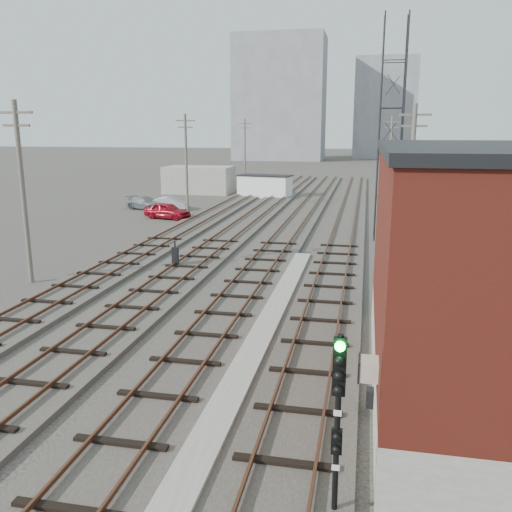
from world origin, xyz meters
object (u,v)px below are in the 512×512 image
(car_red, at_px, (167,211))
(car_silver, at_px, (170,203))
(switch_stand, at_px, (175,257))
(site_trailer, at_px, (265,186))
(signal_mast, at_px, (338,415))
(car_grey, at_px, (146,203))

(car_red, distance_m, car_silver, 5.64)
(switch_stand, relative_size, site_trailer, 0.23)
(signal_mast, height_order, car_grey, signal_mast)
(switch_stand, bearing_deg, car_red, 106.41)
(signal_mast, height_order, switch_stand, signal_mast)
(car_red, relative_size, car_grey, 0.97)
(signal_mast, xyz_separation_m, site_trailer, (-11.03, 51.59, -1.00))
(signal_mast, height_order, car_silver, signal_mast)
(signal_mast, xyz_separation_m, switch_stand, (-9.94, 18.43, -1.60))
(signal_mast, bearing_deg, switch_stand, 118.35)
(switch_stand, height_order, site_trailer, site_trailer)
(signal_mast, relative_size, site_trailer, 0.61)
(car_red, xyz_separation_m, car_grey, (-4.09, 4.93, -0.09))
(switch_stand, distance_m, site_trailer, 33.18)
(car_red, height_order, car_grey, car_red)
(switch_stand, bearing_deg, signal_mast, -67.17)
(signal_mast, relative_size, car_red, 0.94)
(site_trailer, distance_m, car_silver, 13.53)
(car_silver, relative_size, car_grey, 0.87)
(signal_mast, bearing_deg, car_red, 115.41)
(site_trailer, bearing_deg, car_red, -97.60)
(car_grey, bearing_deg, car_red, -119.70)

